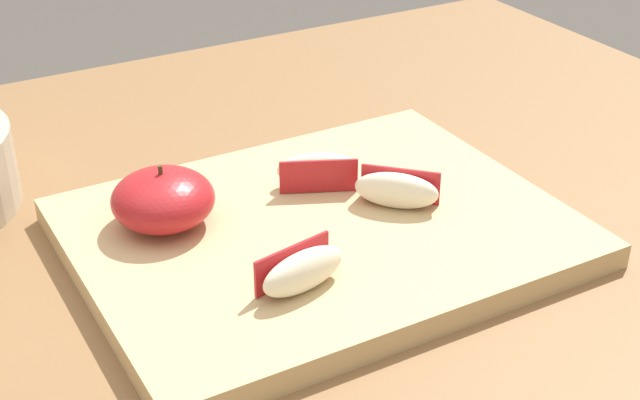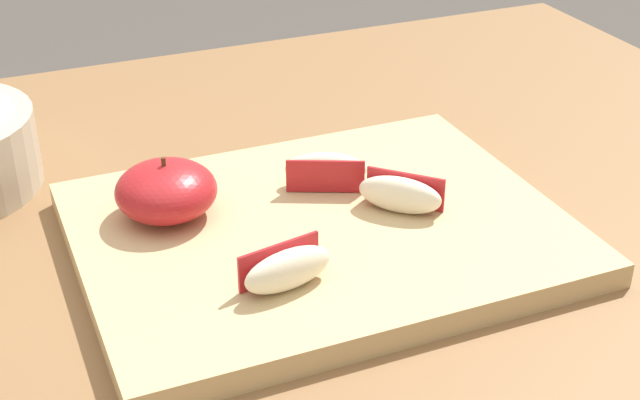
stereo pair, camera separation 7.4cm
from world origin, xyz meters
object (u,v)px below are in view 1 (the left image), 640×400
apple_wedge_front (398,191)px  cutting_board (320,232)px  apple_wedge_near_knife (318,170)px  apple_wedge_right (302,270)px  apple_half_skin_up (163,199)px

apple_wedge_front → cutting_board: bearing=170.7°
apple_wedge_front → apple_wedge_near_knife: 0.08m
apple_wedge_near_knife → apple_wedge_right: same height
apple_wedge_front → apple_wedge_right: 0.14m
apple_half_skin_up → apple_wedge_right: 0.15m
cutting_board → apple_wedge_near_knife: 0.07m
apple_wedge_front → apple_half_skin_up: bearing=158.8°
cutting_board → apple_wedge_near_knife: size_ratio=5.26×
cutting_board → apple_half_skin_up: (-0.11, 0.06, 0.03)m
apple_wedge_front → apple_wedge_right: same height
apple_half_skin_up → apple_wedge_front: size_ratio=1.24×
cutting_board → apple_wedge_right: 0.10m
apple_half_skin_up → apple_wedge_front: 0.19m
cutting_board → apple_wedge_near_knife: apple_wedge_near_knife is taller
apple_half_skin_up → apple_wedge_right: size_ratio=1.13×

